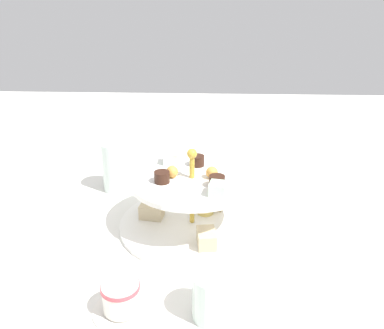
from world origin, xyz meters
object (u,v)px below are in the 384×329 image
(water_glass_tall_right, at_px, (116,167))
(water_glass_short_left, at_px, (213,295))
(teacup_with_saucer, at_px, (121,299))
(butter_knife_right, at_px, (39,256))
(tiered_serving_stand, at_px, (192,205))
(butter_knife_left, at_px, (253,174))

(water_glass_tall_right, bearing_deg, water_glass_short_left, -150.12)
(water_glass_tall_right, distance_m, teacup_with_saucer, 0.42)
(water_glass_short_left, distance_m, butter_knife_right, 0.35)
(tiered_serving_stand, bearing_deg, butter_knife_right, 113.01)
(tiered_serving_stand, bearing_deg, water_glass_short_left, -170.25)
(butter_knife_right, bearing_deg, water_glass_tall_right, 150.34)
(water_glass_short_left, xyz_separation_m, teacup_with_saucer, (0.00, 0.14, -0.01))
(teacup_with_saucer, bearing_deg, tiered_serving_stand, -21.23)
(teacup_with_saucer, bearing_deg, water_glass_tall_right, 13.37)
(teacup_with_saucer, bearing_deg, water_glass_short_left, -90.67)
(water_glass_tall_right, bearing_deg, butter_knife_right, 163.05)
(butter_knife_left, relative_size, butter_knife_right, 1.00)
(tiered_serving_stand, bearing_deg, teacup_with_saucer, 158.77)
(water_glass_short_left, bearing_deg, teacup_with_saucer, 89.33)
(water_glass_tall_right, bearing_deg, butter_knife_left, -74.03)
(tiered_serving_stand, distance_m, butter_knife_right, 0.31)
(water_glass_short_left, height_order, teacup_with_saucer, water_glass_short_left)
(water_glass_tall_right, height_order, water_glass_short_left, water_glass_tall_right)
(tiered_serving_stand, distance_m, teacup_with_saucer, 0.27)
(tiered_serving_stand, height_order, teacup_with_saucer, tiered_serving_stand)
(tiered_serving_stand, bearing_deg, butter_knife_left, -30.27)
(tiered_serving_stand, xyz_separation_m, water_glass_tall_right, (0.16, 0.19, 0.01))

